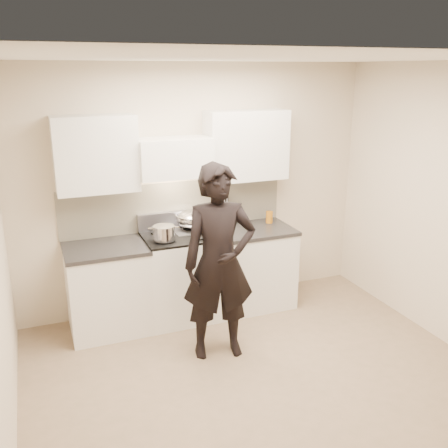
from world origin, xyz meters
The scene contains 11 objects.
ground_plane centered at (0.00, 0.00, 0.00)m, with size 4.00×4.00×0.00m, color #897057.
room_shell centered at (-0.06, 0.37, 1.60)m, with size 4.04×3.54×2.70m.
stove centered at (-0.30, 1.42, 0.47)m, with size 0.76×0.65×0.96m.
counter_right centered at (0.53, 1.43, 0.46)m, with size 0.92×0.67×0.92m.
counter_left centered at (-1.08, 1.43, 0.46)m, with size 0.82×0.67×0.92m.
wok centered at (-0.10, 1.57, 1.06)m, with size 0.39×0.48×0.31m.
stock_pot centered at (-0.50, 1.29, 1.03)m, with size 0.31×0.27×0.15m.
utensil_crock centered at (0.32, 1.67, 1.02)m, with size 0.12×0.12×0.33m.
spice_jar centered at (0.40, 1.64, 0.96)m, with size 0.04×0.04×0.09m.
oil_glass centered at (0.82, 1.55, 0.99)m, with size 0.08×0.08×0.14m.
person centered at (-0.17, 0.58, 0.92)m, with size 0.67×0.44×1.85m, color black.
Camera 1 is at (-1.69, -3.39, 2.62)m, focal length 40.00 mm.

